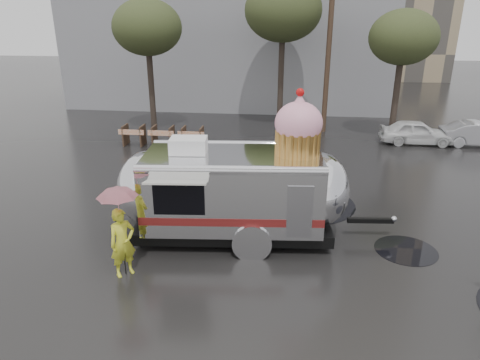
# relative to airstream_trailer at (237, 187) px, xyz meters

# --- Properties ---
(ground) EXTENTS (120.00, 120.00, 0.00)m
(ground) POSITION_rel_airstream_trailer_xyz_m (0.68, -1.13, -1.54)
(ground) COLOR black
(ground) RESTS_ON ground
(puddles) EXTENTS (12.22, 9.66, 0.01)m
(puddles) POSITION_rel_airstream_trailer_xyz_m (2.98, 1.07, -1.53)
(puddles) COLOR black
(puddles) RESTS_ON ground
(grey_building) EXTENTS (22.00, 12.00, 13.00)m
(grey_building) POSITION_rel_airstream_trailer_xyz_m (-3.32, 22.87, 4.96)
(grey_building) COLOR slate
(grey_building) RESTS_ON ground
(utility_pole) EXTENTS (1.60, 0.28, 9.00)m
(utility_pole) POSITION_rel_airstream_trailer_xyz_m (3.18, 12.87, 3.08)
(utility_pole) COLOR #473323
(utility_pole) RESTS_ON ground
(tree_left) EXTENTS (3.64, 3.64, 6.95)m
(tree_left) POSITION_rel_airstream_trailer_xyz_m (-6.32, 11.87, 3.95)
(tree_left) COLOR #382D26
(tree_left) RESTS_ON ground
(tree_mid) EXTENTS (4.20, 4.20, 8.03)m
(tree_mid) POSITION_rel_airstream_trailer_xyz_m (0.68, 13.87, 4.80)
(tree_mid) COLOR #382D26
(tree_mid) RESTS_ON ground
(tree_right) EXTENTS (3.36, 3.36, 6.42)m
(tree_right) POSITION_rel_airstream_trailer_xyz_m (6.68, 11.87, 3.52)
(tree_right) COLOR #382D26
(tree_right) RESTS_ON ground
(barricade_row) EXTENTS (4.30, 0.80, 1.00)m
(barricade_row) POSITION_rel_airstream_trailer_xyz_m (-4.87, 8.84, -1.01)
(barricade_row) COLOR #473323
(barricade_row) RESTS_ON ground
(airstream_trailer) EXTENTS (8.12, 3.56, 4.38)m
(airstream_trailer) POSITION_rel_airstream_trailer_xyz_m (0.00, 0.00, 0.00)
(airstream_trailer) COLOR silver
(airstream_trailer) RESTS_ON ground
(person_left) EXTENTS (0.75, 0.75, 1.76)m
(person_left) POSITION_rel_airstream_trailer_xyz_m (-2.48, -2.33, -0.66)
(person_left) COLOR yellow
(person_left) RESTS_ON ground
(umbrella_pink) EXTENTS (1.18, 1.18, 2.35)m
(umbrella_pink) POSITION_rel_airstream_trailer_xyz_m (-2.48, -2.33, 0.41)
(umbrella_pink) COLOR pink
(umbrella_pink) RESTS_ON ground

